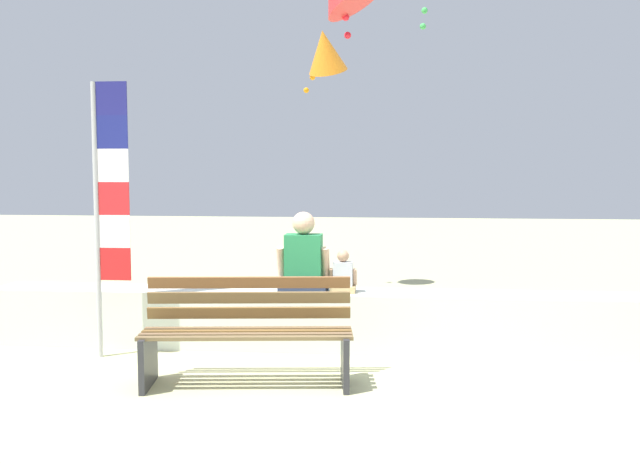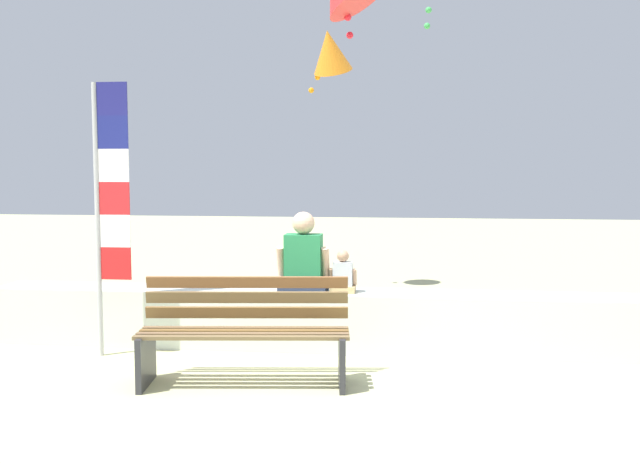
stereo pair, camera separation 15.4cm
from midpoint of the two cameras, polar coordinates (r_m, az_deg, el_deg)
name	(u,v)px [view 1 (the left image)]	position (r m, az deg, el deg)	size (l,w,h in m)	color
ground_plane	(301,383)	(6.32, -2.19, -11.78)	(40.00, 40.00, 0.00)	#BDBD8A
seawall_ledge	(316,320)	(7.39, -0.89, -6.91)	(6.68, 0.53, 0.59)	silver
park_bench	(247,334)	(6.25, -6.44, -7.98)	(1.82, 0.81, 0.88)	brown
person_adult	(304,261)	(7.26, -1.91, -2.27)	(0.53, 0.39, 0.80)	#29344F
person_child	(343,276)	(7.24, 1.21, -3.47)	(0.28, 0.20, 0.43)	tan
flag_banner	(106,199)	(7.21, -17.04, 2.52)	(0.35, 0.05, 2.64)	#B7B7BC
kite_orange	(325,51)	(10.64, -0.02, 14.03)	(0.76, 0.88, 0.96)	orange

